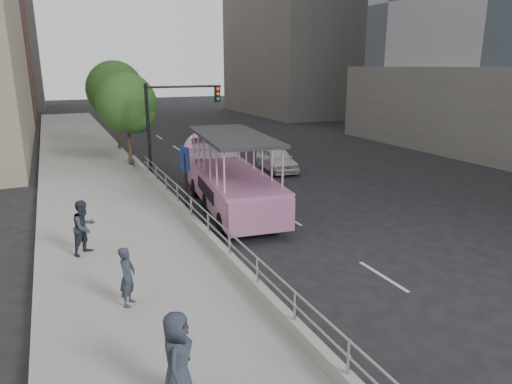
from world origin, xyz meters
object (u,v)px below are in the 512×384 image
at_px(duck_boat, 225,177).
at_px(car, 277,159).
at_px(pedestrian_mid, 84,227).
at_px(pedestrian_near, 127,276).
at_px(pedestrian_far, 177,358).
at_px(parking_sign, 186,175).
at_px(street_tree_far, 117,92).
at_px(traffic_signal, 170,116).
at_px(street_tree_near, 129,106).

distance_m(duck_boat, car, 7.30).
bearing_deg(pedestrian_mid, pedestrian_near, -120.94).
height_order(pedestrian_far, parking_sign, parking_sign).
distance_m(pedestrian_mid, pedestrian_far, 7.78).
xyz_separation_m(duck_boat, car, (5.17, 5.12, -0.55)).
relative_size(car, street_tree_far, 0.63).
bearing_deg(traffic_signal, pedestrian_near, -108.47).
height_order(duck_boat, car, duck_boat).
distance_m(pedestrian_mid, street_tree_far, 19.83).
xyz_separation_m(car, street_tree_near, (-7.82, 3.85, 3.13)).
bearing_deg(pedestrian_near, pedestrian_far, -146.81).
relative_size(traffic_signal, street_tree_near, 0.91).
bearing_deg(pedestrian_far, traffic_signal, 12.65).
distance_m(duck_boat, parking_sign, 2.62).
xyz_separation_m(duck_boat, street_tree_near, (-2.65, 8.97, 2.57)).
xyz_separation_m(car, traffic_signal, (-6.23, 0.42, 2.81)).
distance_m(pedestrian_near, street_tree_near, 17.54).
height_order(pedestrian_mid, street_tree_far, street_tree_far).
bearing_deg(street_tree_far, pedestrian_far, -96.16).
relative_size(duck_boat, traffic_signal, 1.98).
distance_m(pedestrian_mid, street_tree_near, 13.95).
height_order(pedestrian_mid, traffic_signal, traffic_signal).
bearing_deg(parking_sign, pedestrian_mid, -144.68).
bearing_deg(duck_boat, traffic_signal, 100.76).
bearing_deg(traffic_signal, pedestrian_mid, -118.32).
distance_m(car, pedestrian_far, 20.06).
relative_size(pedestrian_near, traffic_signal, 0.29).
bearing_deg(street_tree_near, street_tree_far, 88.09).
xyz_separation_m(car, street_tree_far, (-7.62, 9.85, 3.61)).
distance_m(pedestrian_near, parking_sign, 7.65).
distance_m(traffic_signal, street_tree_far, 9.57).
bearing_deg(pedestrian_near, street_tree_near, 19.62).
bearing_deg(traffic_signal, street_tree_near, 114.98).
height_order(car, pedestrian_near, pedestrian_near).
distance_m(pedestrian_near, traffic_signal, 14.58).
bearing_deg(street_tree_far, parking_sign, -89.08).
relative_size(pedestrian_mid, traffic_signal, 0.34).
xyz_separation_m(duck_boat, pedestrian_mid, (-6.31, -4.22, -0.07)).
bearing_deg(pedestrian_mid, parking_sign, -5.98).
height_order(pedestrian_mid, parking_sign, parking_sign).
relative_size(duck_boat, street_tree_near, 1.80).
xyz_separation_m(pedestrian_near, street_tree_far, (3.16, 23.07, 3.24)).
bearing_deg(pedestrian_far, duck_boat, 2.32).
bearing_deg(pedestrian_near, street_tree_far, 21.66).
height_order(traffic_signal, street_tree_near, street_tree_near).
relative_size(pedestrian_far, parking_sign, 0.58).
distance_m(pedestrian_mid, traffic_signal, 11.33).
relative_size(car, pedestrian_far, 2.33).
relative_size(pedestrian_mid, pedestrian_far, 1.01).
bearing_deg(car, parking_sign, -131.63).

